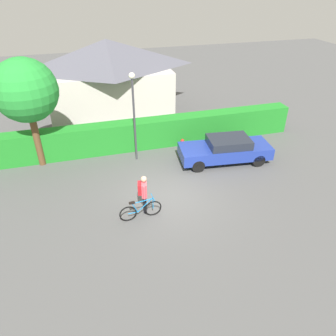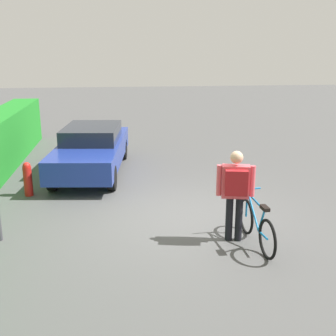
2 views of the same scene
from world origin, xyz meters
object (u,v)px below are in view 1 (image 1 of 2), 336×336
tree_kerbside (25,91)px  parked_car_near (225,149)px  person_rider (143,191)px  fire_hydrant (182,146)px  bicycle (141,210)px  street_lamp (134,106)px

tree_kerbside → parked_car_near: bearing=-14.2°
person_rider → fire_hydrant: 5.11m
person_rider → bicycle: bearing=-120.9°
parked_car_near → bicycle: 5.81m
person_rider → street_lamp: bearing=83.0°
parked_car_near → person_rider: person_rider is taller
parked_car_near → bicycle: bearing=-147.7°
tree_kerbside → fire_hydrant: size_ratio=6.34×
street_lamp → fire_hydrant: size_ratio=5.40×
parked_car_near → fire_hydrant: bearing=141.9°
bicycle → fire_hydrant: bearing=55.1°
person_rider → tree_kerbside: 6.97m
person_rider → tree_kerbside: (-4.06, 4.98, 2.69)m
parked_car_near → street_lamp: (-4.19, 1.44, 2.13)m
parked_car_near → fire_hydrant: (-1.78, 1.39, -0.27)m
parked_car_near → fire_hydrant: parked_car_near is taller
parked_car_near → tree_kerbside: (-8.77, 2.22, 3.02)m
person_rider → tree_kerbside: bearing=129.2°
person_rider → street_lamp: 4.60m
fire_hydrant → street_lamp: bearing=178.8°
street_lamp → tree_kerbside: tree_kerbside is taller
bicycle → street_lamp: bearing=81.0°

